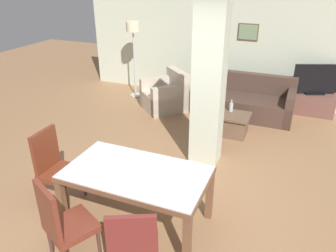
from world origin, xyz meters
TOP-DOWN VIEW (x-y plane):
  - ground_plane at (0.00, 0.00)m, footprint 18.00×18.00m
  - back_wall at (0.00, 4.72)m, footprint 7.20×0.09m
  - divider_pillar at (0.33, 1.76)m, footprint 0.45×0.37m
  - dining_table at (0.00, 0.00)m, footprint 1.66×0.93m
  - dining_chair_near_right at (0.41, -0.86)m, footprint 0.61×0.61m
  - dining_chair_near_left at (-0.41, -0.83)m, footprint 0.62×0.62m
  - dining_chair_head_left at (-1.20, 0.00)m, footprint 0.46×0.46m
  - sofa at (0.56, 3.87)m, footprint 2.03×0.90m
  - armchair at (-1.10, 3.50)m, footprint 1.18×1.18m
  - coffee_table at (0.54, 2.82)m, footprint 0.63×0.54m
  - bottle at (0.47, 2.97)m, footprint 0.08×0.08m
  - tv_stand at (1.91, 4.44)m, footprint 0.91×0.40m
  - tv_screen at (1.91, 4.44)m, footprint 0.92×0.40m
  - floor_lamp at (-2.13, 4.01)m, footprint 0.31×0.31m

SIDE VIEW (x-z plane):
  - ground_plane at x=0.00m, z-range 0.00..0.00m
  - coffee_table at x=0.54m, z-range 0.01..0.41m
  - tv_stand at x=1.91m, z-range 0.00..0.46m
  - sofa at x=0.56m, z-range -0.13..0.70m
  - armchair at x=-1.10m, z-range -0.13..0.72m
  - bottle at x=0.47m, z-range 0.38..0.60m
  - dining_chair_near_right at x=0.41m, z-range 0.04..1.05m
  - dining_chair_near_left at x=-0.41m, z-range 0.04..1.05m
  - dining_chair_head_left at x=-1.20m, z-range 0.04..1.05m
  - dining_table at x=0.00m, z-range 0.22..0.97m
  - tv_screen at x=1.91m, z-range 0.45..1.09m
  - divider_pillar at x=0.33m, z-range 0.00..2.70m
  - back_wall at x=0.00m, z-range 0.00..2.70m
  - floor_lamp at x=-2.13m, z-range 0.60..2.38m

